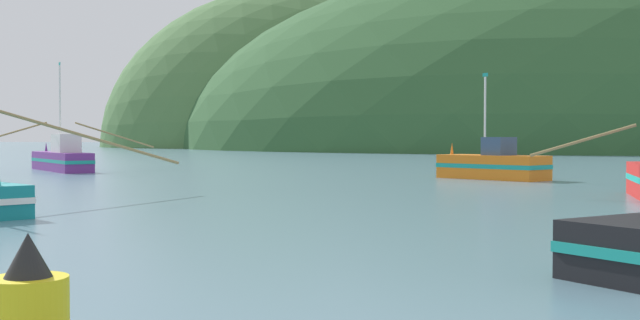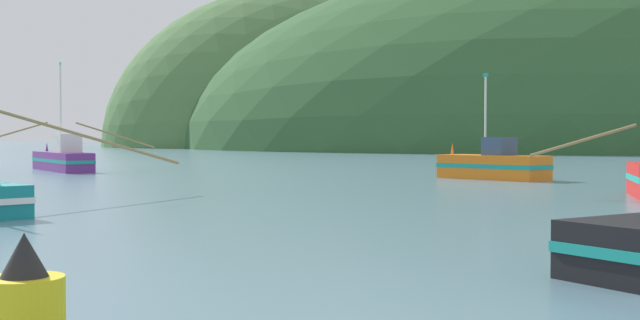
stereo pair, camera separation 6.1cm
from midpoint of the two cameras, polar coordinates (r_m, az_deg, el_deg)
The scene contains 5 objects.
hill_mid_left at distance 189.97m, azimuth -1.92°, elevation 0.94°, with size 92.91×74.33×74.52m, color #47703D.
hill_far_left at distance 178.86m, azimuth 18.47°, elevation 0.81°, with size 176.94×141.55×79.20m, color #2D562D.
fishing_boat_purple at distance 59.80m, azimuth -17.81°, elevation 0.09°, with size 9.19×10.32×7.70m.
fishing_boat_orange at distance 46.97m, azimuth 12.09°, elevation -0.35°, with size 6.67×5.29×6.08m.
channel_buoy at distance 9.75m, azimuth -20.08°, elevation -9.59°, with size 0.88×0.88×1.36m.
Camera 1 is at (14.21, -4.94, 2.43)m, focal length 45.25 mm.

